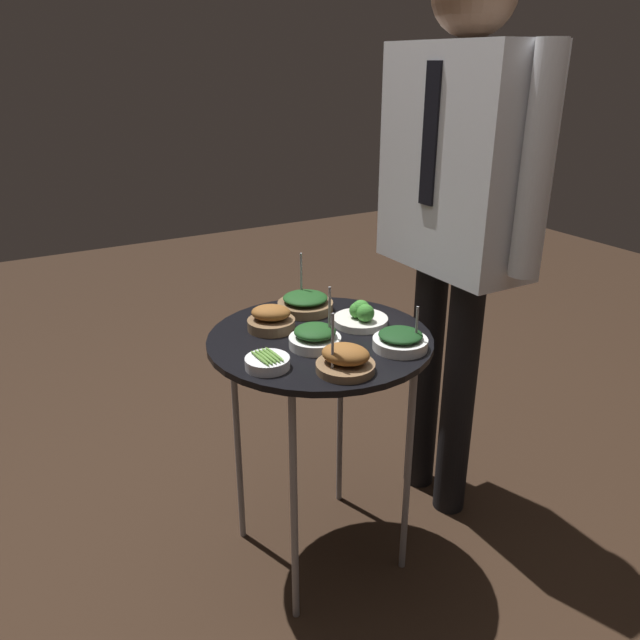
{
  "coord_description": "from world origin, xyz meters",
  "views": [
    {
      "loc": [
        1.38,
        -0.8,
        1.48
      ],
      "look_at": [
        0.0,
        0.0,
        0.81
      ],
      "focal_mm": 35.0,
      "sensor_mm": 36.0,
      "label": 1
    }
  ],
  "objects_px": {
    "bowl_spinach_back_right": "(305,303)",
    "bowl_spinach_center": "(315,337)",
    "serving_cart": "(320,357)",
    "bowl_spinach_far_rim": "(400,340)",
    "bowl_broccoli_front_left": "(361,317)",
    "bowl_roast_front_center": "(271,319)",
    "bowl_asparagus_mid_right": "(267,362)",
    "waiter_figure": "(458,189)",
    "bowl_roast_near_rim": "(345,360)"
  },
  "relations": [
    {
      "from": "bowl_spinach_far_rim",
      "to": "bowl_broccoli_front_left",
      "type": "relative_size",
      "value": 0.93
    },
    {
      "from": "serving_cart",
      "to": "waiter_figure",
      "type": "height_order",
      "value": "waiter_figure"
    },
    {
      "from": "bowl_roast_front_center",
      "to": "bowl_spinach_far_rim",
      "type": "xyz_separation_m",
      "value": [
        0.29,
        0.24,
        -0.01
      ]
    },
    {
      "from": "serving_cart",
      "to": "bowl_roast_front_center",
      "type": "relative_size",
      "value": 5.42
    },
    {
      "from": "bowl_broccoli_front_left",
      "to": "waiter_figure",
      "type": "bearing_deg",
      "value": 95.51
    },
    {
      "from": "serving_cart",
      "to": "bowl_spinach_far_rim",
      "type": "xyz_separation_m",
      "value": [
        0.18,
        0.15,
        0.09
      ]
    },
    {
      "from": "waiter_figure",
      "to": "bowl_spinach_far_rim",
      "type": "bearing_deg",
      "value": -58.43
    },
    {
      "from": "bowl_spinach_center",
      "to": "bowl_spinach_far_rim",
      "type": "xyz_separation_m",
      "value": [
        0.13,
        0.19,
        -0.0
      ]
    },
    {
      "from": "bowl_spinach_back_right",
      "to": "bowl_spinach_center",
      "type": "height_order",
      "value": "bowl_spinach_back_right"
    },
    {
      "from": "bowl_spinach_center",
      "to": "bowl_roast_near_rim",
      "type": "bearing_deg",
      "value": -2.29
    },
    {
      "from": "waiter_figure",
      "to": "bowl_roast_front_center",
      "type": "bearing_deg",
      "value": -96.29
    },
    {
      "from": "serving_cart",
      "to": "bowl_asparagus_mid_right",
      "type": "xyz_separation_m",
      "value": [
        0.1,
        -0.21,
        0.08
      ]
    },
    {
      "from": "bowl_spinach_far_rim",
      "to": "bowl_broccoli_front_left",
      "type": "height_order",
      "value": "bowl_spinach_far_rim"
    },
    {
      "from": "bowl_spinach_center",
      "to": "waiter_figure",
      "type": "xyz_separation_m",
      "value": [
        -0.1,
        0.56,
        0.33
      ]
    },
    {
      "from": "bowl_spinach_back_right",
      "to": "bowl_spinach_far_rim",
      "type": "distance_m",
      "value": 0.38
    },
    {
      "from": "bowl_asparagus_mid_right",
      "to": "bowl_roast_near_rim",
      "type": "xyz_separation_m",
      "value": [
        0.11,
        0.16,
        0.01
      ]
    },
    {
      "from": "bowl_spinach_back_right",
      "to": "bowl_asparagus_mid_right",
      "type": "relative_size",
      "value": 1.51
    },
    {
      "from": "serving_cart",
      "to": "bowl_spinach_center",
      "type": "relative_size",
      "value": 4.52
    },
    {
      "from": "serving_cart",
      "to": "bowl_broccoli_front_left",
      "type": "distance_m",
      "value": 0.17
    },
    {
      "from": "serving_cart",
      "to": "bowl_roast_front_center",
      "type": "bearing_deg",
      "value": -140.64
    },
    {
      "from": "bowl_spinach_back_right",
      "to": "bowl_spinach_center",
      "type": "relative_size",
      "value": 1.01
    },
    {
      "from": "bowl_spinach_back_right",
      "to": "waiter_figure",
      "type": "distance_m",
      "value": 0.58
    },
    {
      "from": "bowl_spinach_far_rim",
      "to": "waiter_figure",
      "type": "relative_size",
      "value": 0.08
    },
    {
      "from": "bowl_roast_front_center",
      "to": "bowl_roast_near_rim",
      "type": "xyz_separation_m",
      "value": [
        0.33,
        0.04,
        0.0
      ]
    },
    {
      "from": "bowl_roast_near_rim",
      "to": "bowl_spinach_center",
      "type": "bearing_deg",
      "value": 177.71
    },
    {
      "from": "bowl_roast_front_center",
      "to": "bowl_spinach_center",
      "type": "bearing_deg",
      "value": 16.93
    },
    {
      "from": "bowl_roast_front_center",
      "to": "bowl_asparagus_mid_right",
      "type": "distance_m",
      "value": 0.25
    },
    {
      "from": "bowl_spinach_back_right",
      "to": "bowl_roast_near_rim",
      "type": "xyz_separation_m",
      "value": [
        0.41,
        -0.11,
        0.0
      ]
    },
    {
      "from": "serving_cart",
      "to": "waiter_figure",
      "type": "xyz_separation_m",
      "value": [
        -0.05,
        0.51,
        0.42
      ]
    },
    {
      "from": "bowl_spinach_far_rim",
      "to": "waiter_figure",
      "type": "distance_m",
      "value": 0.54
    },
    {
      "from": "bowl_spinach_back_right",
      "to": "serving_cart",
      "type": "bearing_deg",
      "value": -17.09
    },
    {
      "from": "bowl_spinach_center",
      "to": "bowl_roast_near_rim",
      "type": "height_order",
      "value": "bowl_spinach_center"
    },
    {
      "from": "bowl_roast_front_center",
      "to": "waiter_figure",
      "type": "height_order",
      "value": "waiter_figure"
    },
    {
      "from": "bowl_spinach_center",
      "to": "waiter_figure",
      "type": "bearing_deg",
      "value": 100.08
    },
    {
      "from": "bowl_spinach_back_right",
      "to": "bowl_asparagus_mid_right",
      "type": "distance_m",
      "value": 0.4
    },
    {
      "from": "bowl_spinach_back_right",
      "to": "bowl_broccoli_front_left",
      "type": "distance_m",
      "value": 0.2
    },
    {
      "from": "bowl_spinach_far_rim",
      "to": "bowl_broccoli_front_left",
      "type": "bearing_deg",
      "value": -179.67
    },
    {
      "from": "bowl_spinach_far_rim",
      "to": "bowl_asparagus_mid_right",
      "type": "bearing_deg",
      "value": -101.91
    },
    {
      "from": "bowl_spinach_center",
      "to": "bowl_asparagus_mid_right",
      "type": "relative_size",
      "value": 1.49
    },
    {
      "from": "bowl_roast_front_center",
      "to": "serving_cart",
      "type": "bearing_deg",
      "value": 39.36
    },
    {
      "from": "bowl_asparagus_mid_right",
      "to": "serving_cart",
      "type": "bearing_deg",
      "value": 115.4
    },
    {
      "from": "bowl_spinach_back_right",
      "to": "bowl_spinach_center",
      "type": "distance_m",
      "value": 0.26
    },
    {
      "from": "bowl_asparagus_mid_right",
      "to": "bowl_broccoli_front_left",
      "type": "bearing_deg",
      "value": 107.65
    },
    {
      "from": "bowl_spinach_far_rim",
      "to": "bowl_broccoli_front_left",
      "type": "xyz_separation_m",
      "value": [
        -0.19,
        -0.0,
        0.0
      ]
    },
    {
      "from": "serving_cart",
      "to": "bowl_spinach_back_right",
      "type": "xyz_separation_m",
      "value": [
        -0.19,
        0.06,
        0.09
      ]
    },
    {
      "from": "bowl_roast_front_center",
      "to": "bowl_spinach_center",
      "type": "distance_m",
      "value": 0.17
    },
    {
      "from": "waiter_figure",
      "to": "bowl_broccoli_front_left",
      "type": "bearing_deg",
      "value": -84.49
    },
    {
      "from": "bowl_spinach_back_right",
      "to": "bowl_asparagus_mid_right",
      "type": "xyz_separation_m",
      "value": [
        0.29,
        -0.27,
        -0.01
      ]
    },
    {
      "from": "bowl_spinach_center",
      "to": "bowl_spinach_far_rim",
      "type": "bearing_deg",
      "value": 56.72
    },
    {
      "from": "bowl_asparagus_mid_right",
      "to": "bowl_spinach_far_rim",
      "type": "distance_m",
      "value": 0.37
    }
  ]
}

